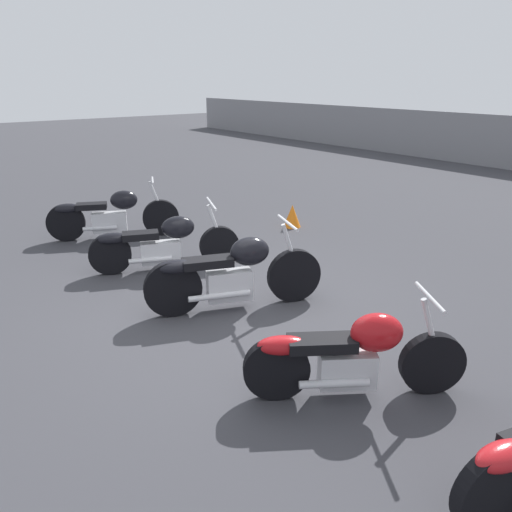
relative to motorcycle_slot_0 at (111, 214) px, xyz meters
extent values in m
plane|color=#38383D|center=(3.70, -0.08, -0.43)|extent=(60.00, 60.00, 0.00)
cylinder|color=black|center=(0.36, 0.76, -0.11)|extent=(0.36, 0.62, 0.64)
cylinder|color=black|center=(-0.32, -0.68, -0.11)|extent=(0.36, 0.62, 0.64)
cube|color=silver|center=(-0.02, -0.03, -0.14)|extent=(0.43, 0.61, 0.35)
ellipsoid|color=black|center=(0.10, 0.22, 0.24)|extent=(0.45, 0.53, 0.33)
cube|color=black|center=(-0.13, -0.28, 0.16)|extent=(0.43, 0.55, 0.10)
ellipsoid|color=black|center=(-0.30, -0.63, 0.15)|extent=(0.37, 0.48, 0.16)
cylinder|color=silver|center=(0.32, 0.67, 0.56)|extent=(0.52, 0.27, 0.04)
cylinder|color=silver|center=(0.34, 0.72, 0.23)|extent=(0.15, 0.25, 0.65)
cylinder|color=silver|center=(0.02, -0.23, -0.20)|extent=(0.30, 0.54, 0.07)
cylinder|color=black|center=(2.23, 0.76, -0.13)|extent=(0.32, 0.58, 0.59)
cylinder|color=black|center=(1.62, -0.68, -0.13)|extent=(0.32, 0.58, 0.59)
cube|color=silver|center=(1.89, -0.03, -0.16)|extent=(0.41, 0.60, 0.33)
ellipsoid|color=black|center=(2.00, 0.21, 0.20)|extent=(0.44, 0.54, 0.33)
cube|color=black|center=(1.79, -0.28, 0.12)|extent=(0.42, 0.56, 0.10)
ellipsoid|color=black|center=(1.64, -0.64, 0.11)|extent=(0.36, 0.48, 0.16)
cylinder|color=silver|center=(2.19, 0.67, 0.52)|extent=(0.69, 0.32, 0.04)
cylinder|color=silver|center=(2.21, 0.71, 0.19)|extent=(0.14, 0.25, 0.63)
cylinder|color=silver|center=(1.94, -0.23, -0.22)|extent=(0.30, 0.59, 0.07)
cylinder|color=black|center=(3.88, 0.78, -0.09)|extent=(0.34, 0.67, 0.68)
cylinder|color=black|center=(3.33, -0.61, -0.09)|extent=(0.34, 0.67, 0.68)
cube|color=silver|center=(3.57, 0.01, -0.12)|extent=(0.38, 0.57, 0.37)
ellipsoid|color=black|center=(3.67, 0.25, 0.29)|extent=(0.45, 0.55, 0.35)
cube|color=black|center=(3.48, -0.22, 0.20)|extent=(0.44, 0.63, 0.10)
ellipsoid|color=black|center=(3.35, -0.57, 0.18)|extent=(0.35, 0.48, 0.16)
cylinder|color=silver|center=(3.84, 0.69, 0.60)|extent=(0.64, 0.28, 0.04)
cylinder|color=silver|center=(3.86, 0.73, 0.26)|extent=(0.14, 0.26, 0.67)
cylinder|color=silver|center=(3.63, -0.17, -0.19)|extent=(0.34, 0.71, 0.07)
cylinder|color=black|center=(6.07, 0.46, -0.14)|extent=(0.40, 0.54, 0.58)
cylinder|color=black|center=(5.30, -0.69, -0.14)|extent=(0.40, 0.54, 0.58)
cube|color=silver|center=(5.65, -0.17, -0.16)|extent=(0.44, 0.52, 0.32)
ellipsoid|color=#AD1419|center=(5.78, 0.02, 0.19)|extent=(0.49, 0.54, 0.34)
cube|color=black|center=(5.52, -0.37, 0.10)|extent=(0.52, 0.62, 0.10)
ellipsoid|color=#AD1419|center=(5.33, -0.65, 0.10)|extent=(0.41, 0.48, 0.16)
cylinder|color=silver|center=(6.01, 0.38, 0.50)|extent=(0.52, 0.36, 0.04)
cylinder|color=silver|center=(6.04, 0.42, 0.18)|extent=(0.18, 0.23, 0.62)
cylinder|color=silver|center=(5.67, -0.35, -0.22)|extent=(0.39, 0.54, 0.07)
cylinder|color=black|center=(7.13, -0.49, -0.13)|extent=(0.25, 0.59, 0.58)
ellipsoid|color=red|center=(7.14, -0.44, 0.10)|extent=(0.31, 0.48, 0.16)
cone|color=orange|center=(1.40, 2.95, -0.21)|extent=(0.32, 0.32, 0.42)
camera|label=1|loc=(8.14, -3.09, 2.24)|focal=35.00mm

